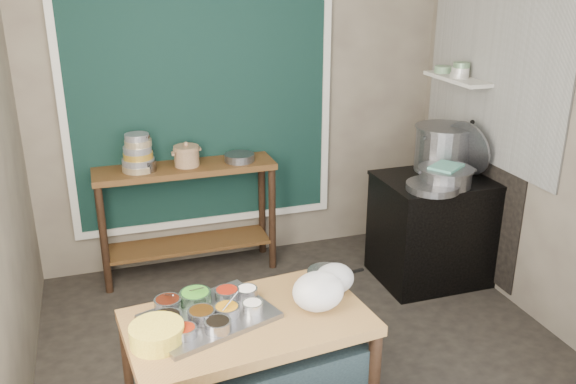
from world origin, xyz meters
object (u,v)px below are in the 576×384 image
object	(u,v)px
condiment_tray	(209,316)
stock_pot	(442,148)
prep_table	(250,377)
yellow_basin	(157,335)
ceramic_crock	(187,157)
stove_block	(434,230)
utensil_cup	(147,166)
steamer	(445,176)
back_counter	(188,219)
saucepan	(327,281)

from	to	relation	value
condiment_tray	stock_pot	size ratio (longest dim) A/B	1.33
prep_table	condiment_tray	xyz separation A→B (m)	(-0.19, 0.05, 0.39)
yellow_basin	ceramic_crock	distance (m)	2.17
condiment_tray	yellow_basin	size ratio (longest dim) A/B	2.37
stove_block	utensil_cup	world-z (taller)	utensil_cup
prep_table	steamer	bearing A→B (deg)	25.91
steamer	stove_block	bearing A→B (deg)	74.04
stock_pot	steamer	world-z (taller)	stock_pot
prep_table	utensil_cup	xyz separation A→B (m)	(-0.29, 1.98, 0.62)
back_counter	condiment_tray	bearing A→B (deg)	-95.69
back_counter	ceramic_crock	distance (m)	0.55
back_counter	utensil_cup	size ratio (longest dim) A/B	9.93
yellow_basin	prep_table	bearing A→B (deg)	10.13
prep_table	saucepan	bearing A→B (deg)	9.33
yellow_basin	steamer	bearing A→B (deg)	27.76
stove_block	utensil_cup	size ratio (longest dim) A/B	6.17
prep_table	saucepan	xyz separation A→B (m)	(0.49, 0.13, 0.44)
prep_table	utensil_cup	distance (m)	2.10
back_counter	stove_block	xyz separation A→B (m)	(1.90, -0.73, -0.05)
prep_table	stove_block	distance (m)	2.31
back_counter	ceramic_crock	world-z (taller)	ceramic_crock
saucepan	ceramic_crock	bearing A→B (deg)	93.31
saucepan	ceramic_crock	size ratio (longest dim) A/B	1.07
back_counter	yellow_basin	size ratio (longest dim) A/B	5.47
yellow_basin	back_counter	bearing A→B (deg)	77.24
prep_table	yellow_basin	xyz separation A→B (m)	(-0.47, -0.08, 0.43)
prep_table	ceramic_crock	world-z (taller)	ceramic_crock
prep_table	yellow_basin	world-z (taller)	yellow_basin
prep_table	ceramic_crock	distance (m)	2.12
prep_table	stock_pot	size ratio (longest dim) A/B	2.64
back_counter	stock_pot	bearing A→B (deg)	-15.48
yellow_basin	utensil_cup	world-z (taller)	utensil_cup
stove_block	ceramic_crock	world-z (taller)	ceramic_crock
back_counter	stock_pot	xyz separation A→B (m)	(2.02, -0.56, 0.59)
stock_pot	back_counter	bearing A→B (deg)	164.52
stove_block	saucepan	distance (m)	1.87
saucepan	stock_pot	world-z (taller)	stock_pot
back_counter	utensil_cup	world-z (taller)	utensil_cup
utensil_cup	saucepan	bearing A→B (deg)	-66.96
condiment_tray	ceramic_crock	size ratio (longest dim) A/B	2.94
back_counter	yellow_basin	world-z (taller)	back_counter
prep_table	condiment_tray	size ratio (longest dim) A/B	1.99
prep_table	steamer	xyz separation A→B (m)	(1.86, 1.14, 0.57)
back_counter	condiment_tray	xyz separation A→B (m)	(-0.20, -1.98, 0.29)
prep_table	stove_block	xyz separation A→B (m)	(1.90, 1.30, 0.05)
yellow_basin	stove_block	bearing A→B (deg)	30.20
prep_table	saucepan	size ratio (longest dim) A/B	5.45
condiment_tray	yellow_basin	xyz separation A→B (m)	(-0.28, -0.14, 0.04)
prep_table	ceramic_crock	size ratio (longest dim) A/B	5.83
back_counter	saucepan	xyz separation A→B (m)	(0.49, -1.90, 0.34)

